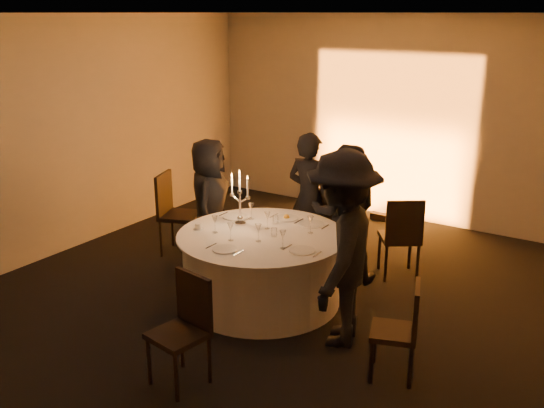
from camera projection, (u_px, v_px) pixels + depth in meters
The scene contains 31 objects.
floor at pixel (262, 300), 6.62m from camera, with size 7.00×7.00×0.00m, color black.
ceiling at pixel (261, 13), 5.72m from camera, with size 7.00×7.00×0.00m, color silver.
wall_back at pixel (392, 119), 8.97m from camera, with size 7.00×7.00×0.00m, color #ADA9A1.
wall_left at pixel (66, 136), 7.72m from camera, with size 7.00×7.00×0.00m, color #ADA9A1.
uplighter_fixture at pixel (379, 216), 9.17m from camera, with size 0.25×0.12×0.10m, color black.
banquet_table at pixel (262, 268), 6.51m from camera, with size 1.80×1.80×0.77m.
chair_left at pixel (173, 208), 7.78m from camera, with size 0.59×0.59×1.06m.
chair_back_left at pixel (324, 219), 7.59m from camera, with size 0.42×0.42×0.95m.
chair_back_right at pixel (402, 233), 7.01m from camera, with size 0.60×0.60×0.99m.
chair_right at pixel (402, 326), 5.10m from camera, with size 0.48×0.48×0.87m.
chair_front at pixel (185, 323), 5.04m from camera, with size 0.48×0.48×0.95m.
guest_left at pixel (210, 202), 7.39m from camera, with size 0.77×0.50×1.58m, color black.
guest_back_left at pixel (309, 199), 7.43m from camera, with size 0.60×0.39×1.65m, color black.
guest_back_right at pixel (345, 213), 6.93m from camera, with size 0.78×0.61×1.61m, color black.
guest_right at pixel (342, 249), 5.55m from camera, with size 1.20×0.69×1.86m, color black.
plate_left at pixel (235, 217), 6.92m from camera, with size 0.36×0.29×0.01m.
plate_back_left at pixel (287, 217), 6.86m from camera, with size 0.36×0.26×0.08m.
plate_back_right at pixel (312, 224), 6.67m from camera, with size 0.36×0.28×0.01m.
plate_right at pixel (302, 251), 5.93m from camera, with size 0.36×0.26×0.01m.
plate_front at pixel (225, 249), 5.96m from camera, with size 0.36×0.25×0.01m.
coffee_cup at pixel (198, 227), 6.53m from camera, with size 0.11×0.11×0.07m.
candelabra at pixel (240, 206), 6.62m from camera, with size 0.26×0.12×0.62m.
wine_glass_a at pixel (215, 220), 6.39m from camera, with size 0.07×0.07×0.19m.
wine_glass_b at pixel (283, 235), 5.96m from camera, with size 0.07×0.07×0.19m.
wine_glass_c at pixel (258, 229), 6.14m from camera, with size 0.07×0.07×0.19m.
wine_glass_d at pixel (231, 228), 6.17m from camera, with size 0.07×0.07×0.19m.
wine_glass_e at pixel (267, 217), 6.51m from camera, with size 0.07×0.07×0.19m.
wine_glass_f at pixel (311, 221), 6.38m from camera, with size 0.07×0.07×0.19m.
wine_glass_g at pixel (251, 208), 6.80m from camera, with size 0.07×0.07×0.19m.
tumbler_a at pixel (276, 220), 6.70m from camera, with size 0.07×0.07×0.09m, color white.
tumbler_b at pixel (274, 232), 6.31m from camera, with size 0.07×0.07×0.09m, color white.
Camera 1 is at (3.34, -4.98, 3.01)m, focal length 40.00 mm.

